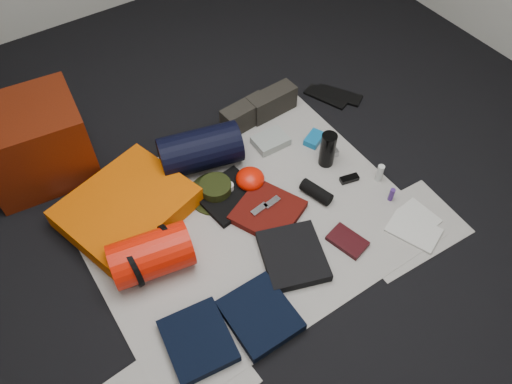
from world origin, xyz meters
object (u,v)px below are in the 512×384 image
paperback_book (347,241)px  navy_duffel (200,150)px  stuff_sack (151,255)px  compact_camera (329,153)px  red_cabinet (34,143)px  sleeping_pad (127,207)px  water_bottle (328,150)px

paperback_book → navy_duffel: bearing=97.5°
stuff_sack → compact_camera: stuff_sack is taller
red_cabinet → sleeping_pad: (0.25, -0.53, -0.16)m
sleeping_pad → water_bottle: size_ratio=2.86×
sleeping_pad → compact_camera: (1.13, -0.26, -0.04)m
water_bottle → paperback_book: 0.55m
water_bottle → compact_camera: water_bottle is taller
water_bottle → paperback_book: bearing=-117.2°
navy_duffel → paperback_book: bearing=-54.0°
sleeping_pad → paperback_book: 1.14m
red_cabinet → sleeping_pad: 0.61m
sleeping_pad → stuff_sack: size_ratio=1.65×
stuff_sack → paperback_book: bearing=-25.4°
navy_duffel → compact_camera: (0.64, -0.35, -0.10)m
stuff_sack → compact_camera: size_ratio=3.75×
stuff_sack → compact_camera: (1.16, 0.10, -0.09)m
stuff_sack → red_cabinet: bearing=104.0°
navy_duffel → compact_camera: size_ratio=4.45×
red_cabinet → water_bottle: bearing=-25.3°
sleeping_pad → navy_duffel: 0.50m
stuff_sack → water_bottle: 1.12m
stuff_sack → compact_camera: 1.17m
water_bottle → compact_camera: (0.05, 0.03, -0.09)m
paperback_book → water_bottle: bearing=48.5°
compact_camera → sleeping_pad: bearing=178.4°
red_cabinet → navy_duffel: red_cabinet is taller
water_bottle → paperback_book: water_bottle is taller
red_cabinet → stuff_sack: size_ratio=1.42×
red_cabinet → sleeping_pad: size_ratio=0.86×
stuff_sack → navy_duffel: (0.52, 0.45, 0.01)m
sleeping_pad → compact_camera: bearing=-13.0°
red_cabinet → compact_camera: (1.39, -0.79, -0.20)m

